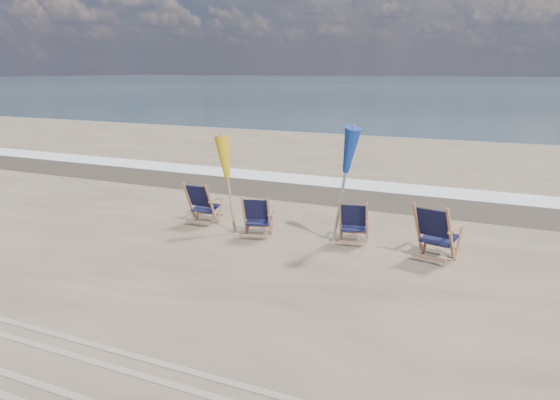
% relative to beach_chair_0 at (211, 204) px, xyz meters
% --- Properties ---
extents(ocean, '(400.00, 400.00, 0.00)m').
position_rel_beach_chair_0_xyz_m(ocean, '(1.90, 125.22, -0.48)').
color(ocean, '#324853').
rests_on(ocean, ground).
extents(surf_foam, '(200.00, 1.40, 0.01)m').
position_rel_beach_chair_0_xyz_m(surf_foam, '(1.90, 5.52, -0.48)').
color(surf_foam, silver).
rests_on(surf_foam, ground).
extents(wet_sand_strip, '(200.00, 2.60, 0.00)m').
position_rel_beach_chair_0_xyz_m(wet_sand_strip, '(1.90, 4.02, -0.48)').
color(wet_sand_strip, '#42362A').
rests_on(wet_sand_strip, ground).
extents(tire_tracks, '(80.00, 1.30, 0.01)m').
position_rel_beach_chair_0_xyz_m(tire_tracks, '(1.90, -5.58, -0.47)').
color(tire_tracks, gray).
rests_on(tire_tracks, ground).
extents(beach_chair_0, '(0.64, 0.71, 0.96)m').
position_rel_beach_chair_0_xyz_m(beach_chair_0, '(0.00, 0.00, 0.00)').
color(beach_chair_0, '#121435').
rests_on(beach_chair_0, ground).
extents(beach_chair_1, '(0.73, 0.78, 0.89)m').
position_rel_beach_chair_0_xyz_m(beach_chair_1, '(1.51, -0.26, -0.03)').
color(beach_chair_1, '#121435').
rests_on(beach_chair_1, ground).
extents(beach_chair_2, '(0.69, 0.75, 0.89)m').
position_rel_beach_chair_0_xyz_m(beach_chair_2, '(3.36, 0.12, -0.04)').
color(beach_chair_2, '#121435').
rests_on(beach_chair_2, ground).
extents(beach_chair_3, '(0.83, 0.89, 1.05)m').
position_rel_beach_chair_0_xyz_m(beach_chair_3, '(4.93, -0.28, 0.05)').
color(beach_chair_3, '#121435').
rests_on(beach_chair_3, ground).
extents(umbrella_yellow, '(0.30, 0.30, 1.97)m').
position_rel_beach_chair_0_xyz_m(umbrella_yellow, '(0.56, -0.16, 0.97)').
color(umbrella_yellow, '#A8704B').
rests_on(umbrella_yellow, ground).
extents(umbrella_blue, '(0.30, 0.30, 2.30)m').
position_rel_beach_chair_0_xyz_m(umbrella_blue, '(2.90, -0.00, 1.29)').
color(umbrella_blue, '#A5A5AD').
rests_on(umbrella_blue, ground).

